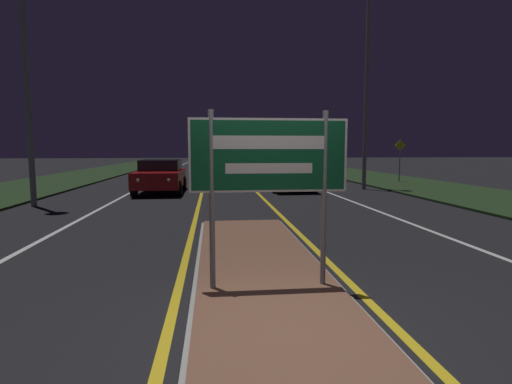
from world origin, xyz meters
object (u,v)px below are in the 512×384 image
at_px(highway_sign, 269,164).
at_px(car_receding_1, 297,163).
at_px(car_approaching_0, 161,175).
at_px(car_receding_0, 289,173).
at_px(warning_sign, 400,157).
at_px(streetlight_right_near, 368,39).

xyz_separation_m(highway_sign, car_receding_1, (5.85, 25.66, -0.94)).
bearing_deg(car_approaching_0, car_receding_0, 5.87).
bearing_deg(warning_sign, highway_sign, -120.80).
height_order(highway_sign, car_approaching_0, highway_sign).
distance_m(streetlight_right_near, warning_sign, 6.86).
bearing_deg(car_approaching_0, highway_sign, -76.73).
xyz_separation_m(highway_sign, car_receding_0, (2.74, 12.87, -0.89)).
xyz_separation_m(highway_sign, car_approaching_0, (-2.90, 12.29, -0.94)).
bearing_deg(streetlight_right_near, car_receding_0, 176.98).
relative_size(car_approaching_0, warning_sign, 1.87).
distance_m(streetlight_right_near, car_receding_1, 14.28).
bearing_deg(highway_sign, car_receding_1, 77.16).
height_order(streetlight_right_near, car_approaching_0, streetlight_right_near).
bearing_deg(car_receding_1, streetlight_right_near, -88.43).
xyz_separation_m(car_receding_0, car_approaching_0, (-5.64, -0.58, -0.05)).
xyz_separation_m(highway_sign, warning_sign, (9.39, 15.76, -0.23)).
xyz_separation_m(streetlight_right_near, car_receding_0, (-3.46, 0.18, -5.90)).
relative_size(highway_sign, car_approaching_0, 0.53).
bearing_deg(car_receding_0, car_approaching_0, -174.13).
distance_m(highway_sign, car_receding_0, 13.19).
relative_size(streetlight_right_near, car_receding_0, 2.63).
height_order(streetlight_right_near, car_receding_0, streetlight_right_near).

